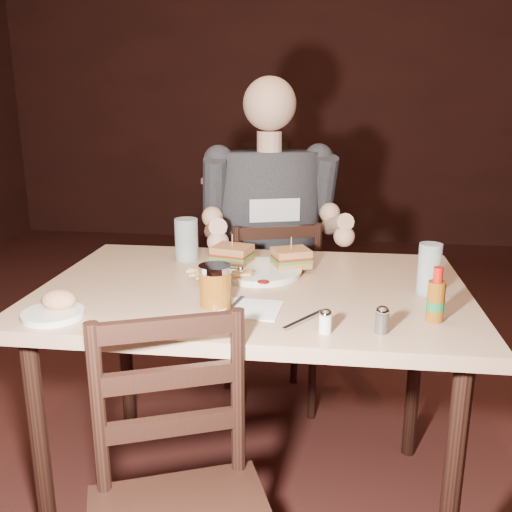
# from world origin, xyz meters

# --- Properties ---
(room_shell) EXTENTS (7.00, 7.00, 7.00)m
(room_shell) POSITION_xyz_m (0.00, 0.00, 1.40)
(room_shell) COLOR black
(room_shell) RESTS_ON ground
(main_table) EXTENTS (1.29, 0.87, 0.77)m
(main_table) POSITION_xyz_m (-0.13, -0.22, 0.69)
(main_table) COLOR tan
(main_table) RESTS_ON ground
(bg_table) EXTENTS (0.86, 0.86, 0.77)m
(bg_table) POSITION_xyz_m (-0.47, 2.50, 0.68)
(bg_table) COLOR tan
(bg_table) RESTS_ON ground
(chair_far) EXTENTS (0.51, 0.53, 0.85)m
(chair_far) POSITION_xyz_m (-0.16, 0.43, 0.43)
(chair_far) COLOR black
(chair_far) RESTS_ON ground
(bg_chair_far) EXTENTS (0.46, 0.50, 0.98)m
(bg_chair_far) POSITION_xyz_m (-0.47, 3.05, 0.49)
(bg_chair_far) COLOR black
(bg_chair_far) RESTS_ON ground
(bg_chair_near) EXTENTS (0.58, 0.60, 0.95)m
(bg_chair_near) POSITION_xyz_m (-0.47, 1.95, 0.48)
(bg_chair_near) COLOR black
(bg_chair_near) RESTS_ON ground
(diner) EXTENTS (0.66, 0.59, 0.96)m
(diner) POSITION_xyz_m (-0.15, 0.39, 0.92)
(diner) COLOR #333238
(diner) RESTS_ON chair_far
(dinner_plate) EXTENTS (0.27, 0.27, 0.02)m
(dinner_plate) POSITION_xyz_m (-0.13, -0.10, 0.78)
(dinner_plate) COLOR white
(dinner_plate) RESTS_ON main_table
(sandwich_left) EXTENTS (0.14, 0.13, 0.10)m
(sandwich_left) POSITION_xyz_m (-0.23, -0.04, 0.84)
(sandwich_left) COLOR #BB7C49
(sandwich_left) RESTS_ON dinner_plate
(sandwich_right) EXTENTS (0.14, 0.13, 0.10)m
(sandwich_right) POSITION_xyz_m (-0.03, -0.05, 0.83)
(sandwich_right) COLOR #BB7C49
(sandwich_right) RESTS_ON dinner_plate
(fries_pile) EXTENTS (0.23, 0.16, 0.04)m
(fries_pile) POSITION_xyz_m (-0.24, -0.19, 0.80)
(fries_pile) COLOR #E2B068
(fries_pile) RESTS_ON dinner_plate
(ketchup_dollop) EXTENTS (0.04, 0.04, 0.01)m
(ketchup_dollop) POSITION_xyz_m (-0.10, -0.24, 0.79)
(ketchup_dollop) COLOR maroon
(ketchup_dollop) RESTS_ON dinner_plate
(glass_left) EXTENTS (0.08, 0.08, 0.15)m
(glass_left) POSITION_xyz_m (-0.40, 0.03, 0.84)
(glass_left) COLOR silver
(glass_left) RESTS_ON main_table
(glass_right) EXTENTS (0.07, 0.07, 0.15)m
(glass_right) POSITION_xyz_m (0.38, -0.22, 0.85)
(glass_right) COLOR silver
(glass_right) RESTS_ON main_table
(hot_sauce) EXTENTS (0.05, 0.05, 0.14)m
(hot_sauce) POSITION_xyz_m (0.37, -0.43, 0.84)
(hot_sauce) COLOR brown
(hot_sauce) RESTS_ON main_table
(salt_shaker) EXTENTS (0.03, 0.03, 0.06)m
(salt_shaker) POSITION_xyz_m (0.09, -0.55, 0.80)
(salt_shaker) COLOR white
(salt_shaker) RESTS_ON main_table
(pepper_shaker) EXTENTS (0.03, 0.03, 0.06)m
(pepper_shaker) POSITION_xyz_m (0.23, -0.53, 0.80)
(pepper_shaker) COLOR #38332D
(pepper_shaker) RESTS_ON main_table
(syrup_dispenser) EXTENTS (0.09, 0.09, 0.12)m
(syrup_dispenser) POSITION_xyz_m (-0.21, -0.40, 0.83)
(syrup_dispenser) COLOR brown
(syrup_dispenser) RESTS_ON main_table
(napkin) EXTENTS (0.17, 0.16, 0.00)m
(napkin) POSITION_xyz_m (-0.11, -0.42, 0.77)
(napkin) COLOR white
(napkin) RESTS_ON main_table
(knife) EXTENTS (0.05, 0.22, 0.01)m
(knife) POSITION_xyz_m (-0.16, -0.44, 0.78)
(knife) COLOR silver
(knife) RESTS_ON napkin
(fork) EXTENTS (0.10, 0.15, 0.01)m
(fork) POSITION_xyz_m (0.04, -0.48, 0.78)
(fork) COLOR silver
(fork) RESTS_ON napkin
(side_plate) EXTENTS (0.16, 0.16, 0.01)m
(side_plate) POSITION_xyz_m (-0.61, -0.55, 0.78)
(side_plate) COLOR white
(side_plate) RESTS_ON main_table
(bread_roll) EXTENTS (0.09, 0.08, 0.05)m
(bread_roll) POSITION_xyz_m (-0.61, -0.52, 0.81)
(bread_roll) COLOR tan
(bread_roll) RESTS_ON side_plate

